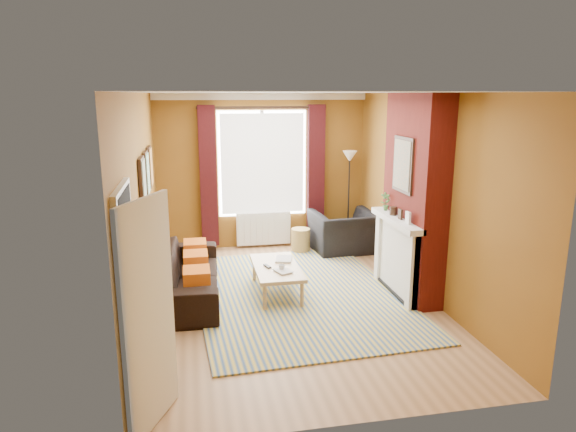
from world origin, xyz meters
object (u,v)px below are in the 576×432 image
object	(u,v)px
armchair	(344,232)
wicker_stool	(301,240)
coffee_table	(276,269)
sofa	(186,274)
floor_lamp	(349,172)

from	to	relation	value
armchair	wicker_stool	world-z (taller)	armchair
armchair	coffee_table	world-z (taller)	armchair
coffee_table	armchair	bearing A→B (deg)	49.21
wicker_stool	sofa	bearing A→B (deg)	-139.15
sofa	wicker_stool	xyz separation A→B (m)	(2.03, 1.76, -0.12)
armchair	coffee_table	xyz separation A→B (m)	(-1.54, -1.77, 0.01)
armchair	coffee_table	bearing A→B (deg)	44.23
coffee_table	floor_lamp	size ratio (longest dim) A/B	0.70
wicker_stool	armchair	bearing A→B (deg)	-10.78
floor_lamp	wicker_stool	bearing A→B (deg)	-169.57
sofa	armchair	distance (m)	3.24
sofa	wicker_stool	size ratio (longest dim) A/B	5.18
coffee_table	wicker_stool	bearing A→B (deg)	68.42
sofa	coffee_table	xyz separation A→B (m)	(1.27, -0.16, 0.04)
floor_lamp	coffee_table	bearing A→B (deg)	-129.20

